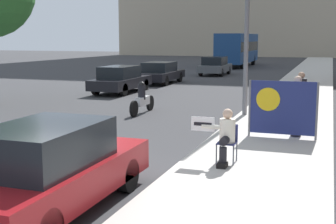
# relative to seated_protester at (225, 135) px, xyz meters

# --- Properties ---
(ground_plane) EXTENTS (160.00, 160.00, 0.00)m
(ground_plane) POSITION_rel_seated_protester_xyz_m (-3.02, -1.82, -0.80)
(ground_plane) COLOR #38383A
(sidewalk_curb) EXTENTS (3.22, 90.00, 0.17)m
(sidewalk_curb) POSITION_rel_seated_protester_xyz_m (0.63, 13.18, -0.72)
(sidewalk_curb) COLOR beige
(sidewalk_curb) RESTS_ON ground_plane
(seated_protester) EXTENTS (0.99, 0.77, 1.18)m
(seated_protester) POSITION_rel_seated_protester_xyz_m (0.00, 0.00, 0.00)
(seated_protester) COLOR #474C56
(seated_protester) RESTS_ON sidewalk_curb
(jogger_on_sidewalk) EXTENTS (0.34, 0.34, 1.67)m
(jogger_on_sidewalk) POSITION_rel_seated_protester_xyz_m (1.25, 3.37, 0.22)
(jogger_on_sidewalk) COLOR black
(jogger_on_sidewalk) RESTS_ON sidewalk_curb
(pedestrian_behind) EXTENTS (0.34, 0.34, 1.63)m
(pedestrian_behind) POSITION_rel_seated_protester_xyz_m (1.22, 5.47, 0.20)
(pedestrian_behind) COLOR #756651
(pedestrian_behind) RESTS_ON sidewalk_curb
(protest_banner) EXTENTS (1.83, 0.06, 1.55)m
(protest_banner) POSITION_rel_seated_protester_xyz_m (0.89, 3.03, 0.20)
(protest_banner) COLOR slate
(protest_banner) RESTS_ON sidewalk_curb
(parked_car_curbside) EXTENTS (1.72, 4.35, 1.51)m
(parked_car_curbside) POSITION_rel_seated_protester_xyz_m (-2.18, -3.40, -0.06)
(parked_car_curbside) COLOR maroon
(parked_car_curbside) RESTS_ON ground_plane
(car_on_road_nearest) EXTENTS (1.75, 4.48, 1.40)m
(car_on_road_nearest) POSITION_rel_seated_protester_xyz_m (-8.31, 12.54, -0.10)
(car_on_road_nearest) COLOR black
(car_on_road_nearest) RESTS_ON ground_plane
(car_on_road_midblock) EXTENTS (1.86, 4.47, 1.36)m
(car_on_road_midblock) POSITION_rel_seated_protester_xyz_m (-8.06, 17.84, -0.12)
(car_on_road_midblock) COLOR black
(car_on_road_midblock) RESTS_ON ground_plane
(car_on_road_distant) EXTENTS (1.79, 4.27, 1.42)m
(car_on_road_distant) POSITION_rel_seated_protester_xyz_m (-6.38, 25.56, -0.09)
(car_on_road_distant) COLOR #565B60
(car_on_road_distant) RESTS_ON ground_plane
(city_bus_on_road) EXTENTS (2.48, 10.38, 3.23)m
(city_bus_on_road) POSITION_rel_seated_protester_xyz_m (-6.82, 36.96, 1.05)
(city_bus_on_road) COLOR navy
(city_bus_on_road) RESTS_ON ground_plane
(motorcycle_on_road) EXTENTS (0.28, 2.22, 1.23)m
(motorcycle_on_road) POSITION_rel_seated_protester_xyz_m (-4.64, 6.57, -0.27)
(motorcycle_on_road) COLOR white
(motorcycle_on_road) RESTS_ON ground_plane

